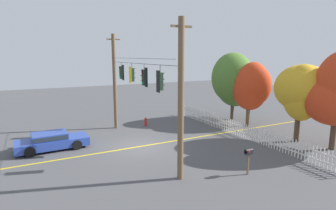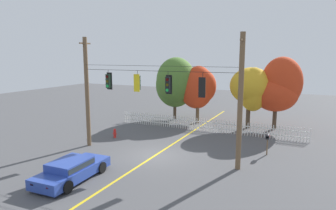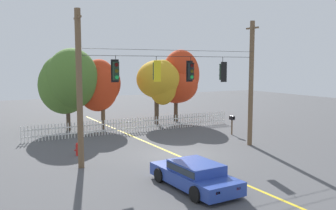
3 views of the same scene
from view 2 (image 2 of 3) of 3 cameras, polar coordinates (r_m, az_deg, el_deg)
The scene contains 15 objects.
ground at distance 20.42m, azimuth -2.51°, elevation -9.62°, with size 80.00×80.00×0.00m, color #4C4C4F.
lane_centerline_stripe at distance 20.42m, azimuth -2.51°, elevation -9.61°, with size 0.16×36.00×0.01m, color gold.
signal_support_span at distance 19.48m, azimuth -2.60°, elevation 1.69°, with size 11.41×1.10×7.96m.
traffic_signal_northbound_primary at distance 21.32m, azimuth -11.27°, elevation 4.50°, with size 0.43×0.38×1.38m.
traffic_signal_northbound_secondary at distance 20.00m, azimuth -5.82°, elevation 4.23°, with size 0.43×0.38×1.39m.
traffic_signal_westbound_side at distance 18.97m, azimuth 0.03°, elevation 3.92°, with size 0.43×0.38×1.45m.
traffic_signal_eastbound_side at distance 18.10m, azimuth 6.60°, elevation 3.39°, with size 0.43×0.38×1.52m.
white_picket_fence at distance 26.82m, azimuth 7.13°, elevation -3.79°, with size 16.93×0.06×1.12m.
autumn_maple_near_fence at distance 30.97m, azimuth 1.43°, elevation 4.39°, with size 4.49×4.51×6.49m.
autumn_maple_mid at distance 29.90m, azimuth 5.80°, elevation 3.59°, with size 3.67×2.87×5.66m.
autumn_oak_far_east at distance 28.08m, azimuth 15.69°, elevation 3.28°, with size 3.82×3.76×5.63m.
autumn_maple_far_west at distance 28.33m, azimuth 20.31°, elevation 3.09°, with size 4.22×3.71×6.57m.
parked_car at distance 17.28m, azimuth -17.88°, elevation -11.56°, with size 2.12×4.61×1.15m.
fire_hydrant at distance 24.96m, azimuth -10.10°, elevation -5.31°, with size 0.38×0.22×0.76m.
roadside_mailbox at distance 21.31m, azimuth 18.45°, elevation -6.02°, with size 0.25×0.44×1.43m.
Camera 2 is at (9.02, -17.07, 6.66)m, focal length 32.00 mm.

